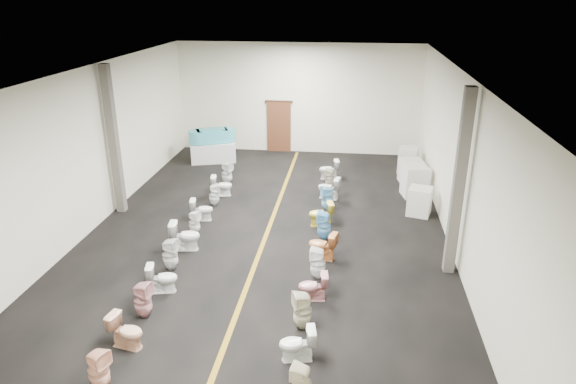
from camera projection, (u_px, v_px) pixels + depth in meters
name	position (u px, v px, depth m)	size (l,w,h in m)	color
floor	(267.00, 233.00, 14.54)	(16.00, 16.00, 0.00)	black
ceiling	(264.00, 72.00, 12.90)	(16.00, 16.00, 0.00)	black
wall_back	(298.00, 99.00, 21.10)	(10.00, 10.00, 0.00)	silver
wall_front	(158.00, 351.00, 6.34)	(10.00, 10.00, 0.00)	silver
wall_left	(89.00, 150.00, 14.31)	(16.00, 16.00, 0.00)	silver
wall_right	(458.00, 165.00, 13.13)	(16.00, 16.00, 0.00)	silver
aisle_stripe	(267.00, 233.00, 14.54)	(0.12, 15.60, 0.01)	#8B6614
back_door	(279.00, 127.00, 21.58)	(1.00, 0.10, 2.10)	#562D19
door_frame	(279.00, 102.00, 21.20)	(1.15, 0.08, 0.10)	#331C11
column_left	(114.00, 141.00, 15.20)	(0.25, 0.25, 4.50)	#59544C
column_right	(459.00, 185.00, 11.78)	(0.25, 0.25, 4.50)	#59544C
display_table	(213.00, 152.00, 20.51)	(1.74, 0.87, 0.77)	silver
bathtub	(212.00, 135.00, 20.26)	(1.75, 1.15, 0.55)	#3FA6B7
appliance_crate_a	(420.00, 201.00, 15.60)	(0.67, 0.67, 0.86)	white
appliance_crate_b	(415.00, 181.00, 16.99)	(0.76, 0.76, 1.04)	silver
appliance_crate_c	(411.00, 171.00, 18.22)	(0.75, 0.75, 0.84)	silver
appliance_crate_d	(408.00, 160.00, 19.26)	(0.66, 0.66, 0.95)	silver
toilet_left_1	(99.00, 370.00, 8.72)	(0.36, 0.37, 0.80)	#F9B796
toilet_left_2	(126.00, 331.00, 9.78)	(0.39, 0.68, 0.69)	#EDB390
toilet_left_3	(143.00, 300.00, 10.67)	(0.37, 0.38, 0.82)	#CE9195
toilet_left_4	(162.00, 278.00, 11.60)	(0.38, 0.67, 0.69)	white
toilet_left_5	(170.00, 254.00, 12.49)	(0.37, 0.38, 0.83)	silver
toilet_left_6	(185.00, 236.00, 13.48)	(0.44, 0.77, 0.79)	white
toilet_left_7	(194.00, 222.00, 14.39)	(0.31, 0.32, 0.69)	white
toilet_left_8	(202.00, 210.00, 15.24)	(0.37, 0.66, 0.67)	white
toilet_left_9	(214.00, 195.00, 16.28)	(0.32, 0.33, 0.71)	white
toilet_left_10	(222.00, 186.00, 17.08)	(0.39, 0.69, 0.70)	white
toilet_left_11	(227.00, 173.00, 18.06)	(0.37, 0.38, 0.82)	white
toilet_right_0	(302.00, 384.00, 8.45)	(0.33, 0.34, 0.73)	beige
toilet_right_1	(297.00, 344.00, 9.43)	(0.38, 0.67, 0.69)	white
toilet_right_2	(303.00, 310.00, 10.30)	(0.38, 0.38, 0.83)	beige
toilet_right_3	(313.00, 287.00, 11.29)	(0.37, 0.65, 0.66)	#D48C8F
toilet_right_4	(318.00, 263.00, 12.12)	(0.36, 0.37, 0.80)	white
toilet_right_5	(322.00, 245.00, 13.02)	(0.42, 0.73, 0.75)	#D47E41
toilet_right_6	(324.00, 226.00, 14.03)	(0.37, 0.38, 0.82)	#72BCEB
toilet_right_7	(321.00, 214.00, 14.88)	(0.40, 0.70, 0.72)	yellow
toilet_right_8	(327.00, 199.00, 15.87)	(0.36, 0.37, 0.81)	#81C5EB
toilet_right_9	(329.00, 188.00, 16.81)	(0.41, 0.73, 0.74)	white
toilet_right_10	(330.00, 178.00, 17.75)	(0.31, 0.32, 0.69)	beige
toilet_right_11	(329.00, 169.00, 18.59)	(0.40, 0.70, 0.72)	white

